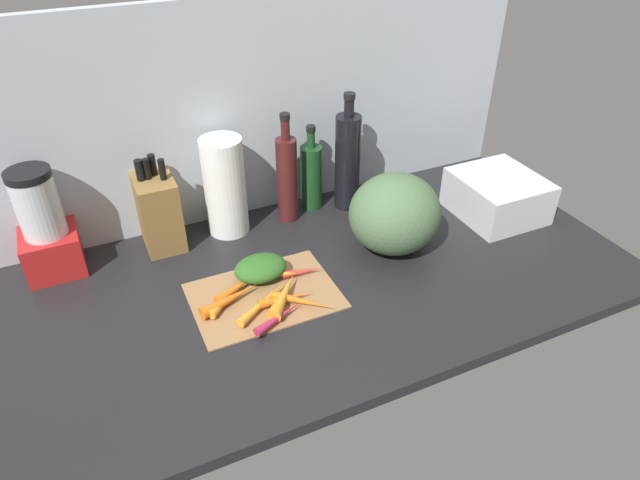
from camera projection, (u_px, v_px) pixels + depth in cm
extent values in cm
cube|color=black|center=(298.00, 286.00, 141.05)|extent=(170.00, 80.00, 3.00)
cube|color=#ADB7C1|center=(240.00, 113.00, 151.86)|extent=(170.00, 3.00, 60.00)
cube|color=#997047|center=(264.00, 295.00, 135.10)|extent=(34.51, 24.85, 0.80)
cone|color=red|center=(302.00, 272.00, 140.33)|extent=(10.36, 3.73, 2.07)
cone|color=orange|center=(276.00, 273.00, 138.66)|extent=(10.69, 7.59, 3.35)
cone|color=orange|center=(302.00, 301.00, 130.87)|extent=(12.80, 12.18, 2.35)
cone|color=orange|center=(285.00, 298.00, 131.67)|extent=(13.18, 3.43, 2.35)
cone|color=orange|center=(236.00, 289.00, 134.39)|extent=(11.99, 7.80, 2.70)
cone|color=orange|center=(284.00, 295.00, 131.82)|extent=(12.47, 14.18, 3.52)
cone|color=#B2264C|center=(279.00, 317.00, 126.49)|extent=(13.48, 7.24, 2.19)
cone|color=orange|center=(264.00, 301.00, 130.97)|extent=(16.24, 11.50, 2.18)
cone|color=orange|center=(227.00, 297.00, 132.29)|extent=(11.86, 11.07, 2.18)
cone|color=orange|center=(230.00, 299.00, 131.24)|extent=(15.81, 7.60, 2.83)
ellipsoid|color=#2D6023|center=(260.00, 268.00, 138.64)|extent=(13.13, 10.10, 5.55)
ellipsoid|color=#4C6B47|center=(395.00, 214.00, 146.10)|extent=(24.33, 22.92, 21.29)
cube|color=olive|center=(159.00, 212.00, 148.21)|extent=(9.95, 14.43, 19.87)
cylinder|color=black|center=(140.00, 170.00, 140.42)|extent=(2.12, 2.12, 5.50)
cylinder|color=black|center=(147.00, 169.00, 140.96)|extent=(1.64, 1.64, 5.50)
cylinder|color=black|center=(152.00, 165.00, 142.90)|extent=(1.95, 1.95, 5.50)
cylinder|color=black|center=(162.00, 169.00, 140.74)|extent=(1.73, 1.73, 5.50)
cube|color=red|center=(53.00, 252.00, 141.14)|extent=(13.56, 13.56, 10.93)
cylinder|color=silver|center=(38.00, 206.00, 133.61)|extent=(10.17, 10.17, 15.52)
cylinder|color=black|center=(27.00, 174.00, 128.68)|extent=(10.38, 10.38, 1.80)
cylinder|color=white|center=(225.00, 187.00, 151.40)|extent=(11.22, 11.22, 27.65)
cylinder|color=#471919|center=(287.00, 180.00, 157.44)|extent=(5.89, 5.89, 24.70)
cylinder|color=#471919|center=(285.00, 130.00, 148.78)|extent=(2.43, 2.43, 5.74)
cylinder|color=black|center=(285.00, 116.00, 146.69)|extent=(2.80, 2.80, 1.60)
cylinder|color=#19421E|center=(311.00, 177.00, 164.46)|extent=(6.42, 6.42, 19.25)
cylinder|color=#19421E|center=(311.00, 139.00, 157.58)|extent=(2.30, 2.30, 4.90)
cylinder|color=black|center=(311.00, 129.00, 155.73)|extent=(2.65, 2.65, 1.60)
cylinder|color=black|center=(347.00, 163.00, 162.31)|extent=(7.35, 7.35, 28.31)
cylinder|color=black|center=(349.00, 108.00, 152.83)|extent=(2.82, 2.82, 4.99)
cylinder|color=black|center=(349.00, 96.00, 150.96)|extent=(3.24, 3.24, 1.60)
cube|color=silver|center=(497.00, 196.00, 163.06)|extent=(22.47, 24.00, 11.88)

